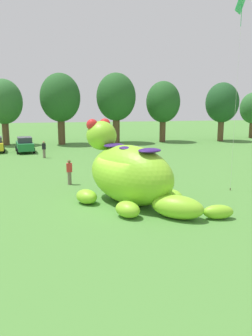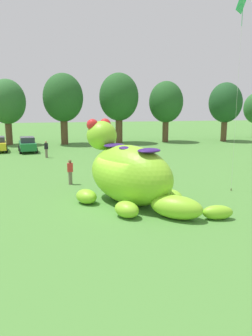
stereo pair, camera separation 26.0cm
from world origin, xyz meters
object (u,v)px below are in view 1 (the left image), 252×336
spectator_near_inflatable (69,172)px  giant_inflatable_creature (130,174)px  tethered_flying_kite (242,3)px  car_green (25,145)px  spectator_mid_field (44,150)px

spectator_near_inflatable → giant_inflatable_creature: bearing=-58.8°
giant_inflatable_creature → tethered_flying_kite: (6.86, 1.25, 9.43)m
car_green → tethered_flying_kite: bearing=-55.1°
car_green → tethered_flying_kite: (14.05, -20.12, 10.24)m
spectator_near_inflatable → spectator_mid_field: (-1.92, 11.81, 0.00)m
giant_inflatable_creature → car_green: giant_inflatable_creature is taller
giant_inflatable_creature → spectator_near_inflatable: giant_inflatable_creature is taller
giant_inflatable_creature → car_green: 22.57m
spectator_mid_field → tethered_flying_kite: 22.10m
giant_inflatable_creature → spectator_near_inflatable: (-3.06, 5.04, -0.82)m
spectator_mid_field → giant_inflatable_creature: bearing=-73.5°
spectator_mid_field → tethered_flying_kite: (11.84, -15.60, 10.25)m
spectator_near_inflatable → spectator_mid_field: size_ratio=1.00×
spectator_near_inflatable → tethered_flying_kite: 14.76m
spectator_mid_field → car_green: bearing=116.0°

